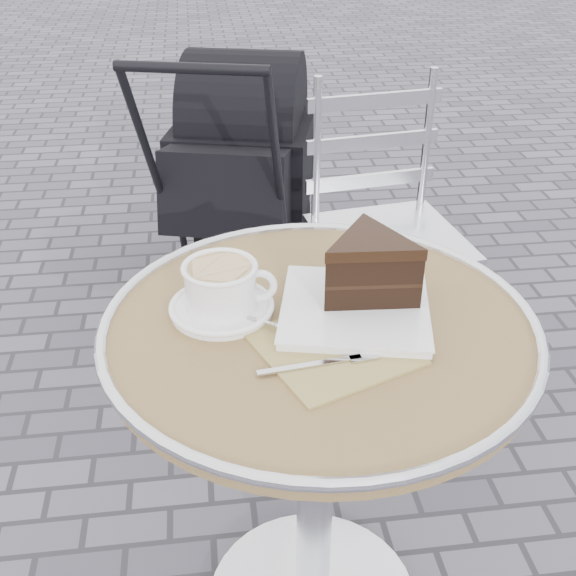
{
  "coord_description": "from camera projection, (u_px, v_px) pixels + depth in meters",
  "views": [
    {
      "loc": [
        -0.18,
        -0.96,
        1.39
      ],
      "look_at": [
        -0.05,
        0.04,
        0.78
      ],
      "focal_mm": 45.0,
      "sensor_mm": 36.0,
      "label": 1
    }
  ],
  "objects": [
    {
      "name": "cafe_table",
      "position": [
        318.0,
        401.0,
        1.26
      ],
      "size": [
        0.72,
        0.72,
        0.74
      ],
      "color": "silver",
      "rests_on": "ground"
    },
    {
      "name": "cappuccino_set",
      "position": [
        222.0,
        292.0,
        1.18
      ],
      "size": [
        0.18,
        0.17,
        0.09
      ],
      "rotation": [
        0.0,
        0.0,
        -0.07
      ],
      "color": "white",
      "rests_on": "cafe_table"
    },
    {
      "name": "cake_plate_set",
      "position": [
        366.0,
        278.0,
        1.18
      ],
      "size": [
        0.36,
        0.38,
        0.13
      ],
      "rotation": [
        0.0,
        0.0,
        -0.22
      ],
      "color": "#9E8456",
      "rests_on": "cafe_table"
    },
    {
      "name": "bistro_chair",
      "position": [
        379.0,
        196.0,
        2.06
      ],
      "size": [
        0.44,
        0.44,
        0.88
      ],
      "rotation": [
        0.0,
        0.0,
        0.14
      ],
      "color": "silver",
      "rests_on": "ground"
    },
    {
      "name": "baby_stroller",
      "position": [
        241.0,
        177.0,
        2.48
      ],
      "size": [
        0.63,
        0.99,
        0.95
      ],
      "rotation": [
        0.0,
        0.0,
        -0.26
      ],
      "color": "black",
      "rests_on": "ground"
    }
  ]
}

